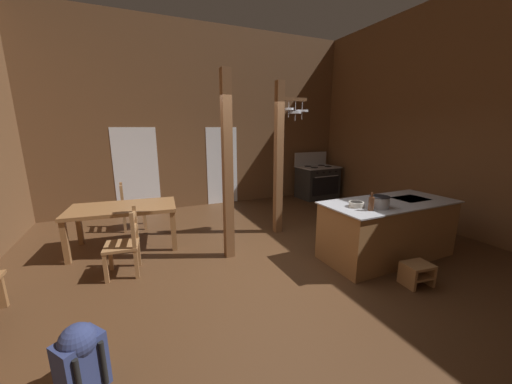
% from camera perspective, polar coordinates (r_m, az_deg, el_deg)
% --- Properties ---
extents(ground_plane, '(8.59, 8.29, 0.10)m').
position_cam_1_polar(ground_plane, '(4.49, 3.00, -14.82)').
color(ground_plane, '#4C301C').
extents(wall_back, '(8.59, 0.14, 4.52)m').
position_cam_1_polar(wall_back, '(7.58, -10.22, 14.41)').
color(wall_back, brown).
rests_on(wall_back, ground_plane).
extents(wall_right, '(0.14, 8.29, 4.52)m').
position_cam_1_polar(wall_right, '(6.77, 35.71, 12.44)').
color(wall_right, brown).
rests_on(wall_right, ground_plane).
extents(glazed_door_back_left, '(1.00, 0.01, 2.05)m').
position_cam_1_polar(glazed_door_back_left, '(7.35, -23.10, 3.98)').
color(glazed_door_back_left, white).
rests_on(glazed_door_back_left, ground_plane).
extents(glazed_panel_back_right, '(0.84, 0.01, 2.05)m').
position_cam_1_polar(glazed_panel_back_right, '(7.67, -6.89, 5.26)').
color(glazed_panel_back_right, white).
rests_on(glazed_panel_back_right, ground_plane).
extents(kitchen_island, '(2.18, 1.00, 0.92)m').
position_cam_1_polar(kitchen_island, '(4.98, 25.09, -6.87)').
color(kitchen_island, olive).
rests_on(kitchen_island, ground_plane).
extents(stove_range, '(1.18, 0.87, 1.32)m').
position_cam_1_polar(stove_range, '(8.49, 12.31, 2.09)').
color(stove_range, '#262626').
rests_on(stove_range, ground_plane).
extents(support_post_with_pot_rack, '(0.67, 0.24, 2.87)m').
position_cam_1_polar(support_post_with_pot_rack, '(5.39, 5.03, 7.84)').
color(support_post_with_pot_rack, brown).
rests_on(support_post_with_pot_rack, ground_plane).
extents(support_post_center, '(0.14, 0.14, 2.87)m').
position_cam_1_polar(support_post_center, '(4.30, -5.82, 4.76)').
color(support_post_center, brown).
rests_on(support_post_center, ground_plane).
extents(step_stool, '(0.39, 0.32, 0.30)m').
position_cam_1_polar(step_stool, '(4.40, 29.91, -13.97)').
color(step_stool, '#9E7044').
rests_on(step_stool, ground_plane).
extents(dining_table, '(1.78, 1.05, 0.74)m').
position_cam_1_polar(dining_table, '(5.29, -25.37, -3.57)').
color(dining_table, olive).
rests_on(dining_table, ground_plane).
extents(ladderback_chair_near_window, '(0.45, 0.45, 0.95)m').
position_cam_1_polar(ladderback_chair_near_window, '(6.29, -24.15, -2.85)').
color(ladderback_chair_near_window, '#9E7044').
rests_on(ladderback_chair_near_window, ground_plane).
extents(ladderback_chair_by_post, '(0.48, 0.48, 0.95)m').
position_cam_1_polar(ladderback_chair_by_post, '(4.40, -25.02, -9.52)').
color(ladderback_chair_by_post, '#9E7044').
rests_on(ladderback_chair_by_post, ground_plane).
extents(backpack, '(0.39, 0.39, 0.60)m').
position_cam_1_polar(backpack, '(2.85, -32.12, -26.59)').
color(backpack, navy).
rests_on(backpack, ground_plane).
extents(stockpot_on_counter, '(0.35, 0.28, 0.17)m').
position_cam_1_polar(stockpot_on_counter, '(4.40, 23.79, -1.87)').
color(stockpot_on_counter, '#A8AAB2').
rests_on(stockpot_on_counter, kitchen_island).
extents(mixing_bowl_on_counter, '(0.21, 0.21, 0.08)m').
position_cam_1_polar(mixing_bowl_on_counter, '(4.33, 19.72, -2.38)').
color(mixing_bowl_on_counter, silver).
rests_on(mixing_bowl_on_counter, kitchen_island).
extents(bottle_tall_on_counter, '(0.08, 0.08, 0.25)m').
position_cam_1_polar(bottle_tall_on_counter, '(4.21, 22.38, -2.16)').
color(bottle_tall_on_counter, '#56331E').
rests_on(bottle_tall_on_counter, kitchen_island).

